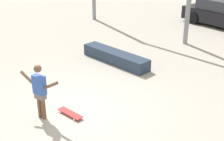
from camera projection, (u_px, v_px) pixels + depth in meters
The scene contains 4 objects.
ground_plane at pixel (75, 110), 8.47m from camera, with size 36.00×36.00×0.00m, color #B2ADA3.
skateboarder at pixel (40, 89), 7.79m from camera, with size 1.25×0.35×1.48m.
skateboard at pixel (70, 113), 8.19m from camera, with size 0.81×0.28×0.08m.
grind_box at pixel (115, 57), 11.53m from camera, with size 2.92×0.58×0.43m, color #28384C.
Camera 1 is at (5.92, -4.44, 4.37)m, focal length 50.00 mm.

